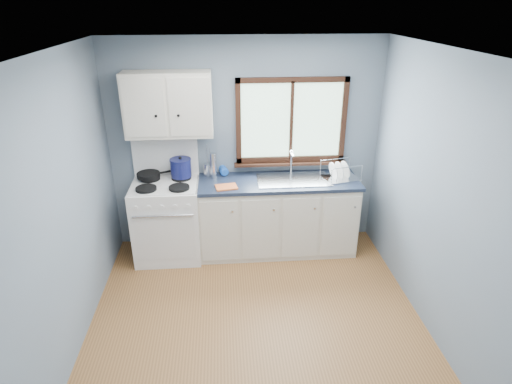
{
  "coord_description": "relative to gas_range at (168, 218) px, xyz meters",
  "views": [
    {
      "loc": [
        -0.27,
        -3.06,
        2.86
      ],
      "look_at": [
        0.05,
        0.9,
        1.05
      ],
      "focal_mm": 30.0,
      "sensor_mm": 36.0,
      "label": 1
    }
  ],
  "objects": [
    {
      "name": "floor",
      "position": [
        0.95,
        -1.47,
        -0.5
      ],
      "size": [
        3.2,
        3.6,
        0.02
      ],
      "primitive_type": "cube",
      "color": "#946234",
      "rests_on": "ground"
    },
    {
      "name": "ceiling",
      "position": [
        0.95,
        -1.47,
        2.02
      ],
      "size": [
        3.2,
        3.6,
        0.02
      ],
      "primitive_type": "cube",
      "color": "white",
      "rests_on": "wall_back"
    },
    {
      "name": "wall_back",
      "position": [
        0.95,
        0.34,
        0.76
      ],
      "size": [
        3.2,
        0.02,
        2.5
      ],
      "primitive_type": "cube",
      "color": "slate",
      "rests_on": "ground"
    },
    {
      "name": "wall_left",
      "position": [
        -0.66,
        -1.47,
        0.76
      ],
      "size": [
        0.02,
        3.6,
        2.5
      ],
      "primitive_type": "cube",
      "color": "slate",
      "rests_on": "ground"
    },
    {
      "name": "wall_right",
      "position": [
        2.56,
        -1.47,
        0.76
      ],
      "size": [
        0.02,
        3.6,
        2.5
      ],
      "primitive_type": "cube",
      "color": "slate",
      "rests_on": "ground"
    },
    {
      "name": "gas_range",
      "position": [
        0.0,
        0.0,
        0.0
      ],
      "size": [
        0.76,
        0.69,
        1.36
      ],
      "color": "white",
      "rests_on": "floor"
    },
    {
      "name": "base_cabinets",
      "position": [
        1.31,
        0.02,
        -0.08
      ],
      "size": [
        1.85,
        0.6,
        0.88
      ],
      "color": "beige",
      "rests_on": "floor"
    },
    {
      "name": "countertop",
      "position": [
        1.31,
        0.02,
        0.41
      ],
      "size": [
        1.89,
        0.64,
        0.04
      ],
      "primitive_type": "cube",
      "color": "black",
      "rests_on": "base_cabinets"
    },
    {
      "name": "sink",
      "position": [
        1.49,
        0.02,
        0.37
      ],
      "size": [
        0.84,
        0.46,
        0.44
      ],
      "color": "silver",
      "rests_on": "countertop"
    },
    {
      "name": "window",
      "position": [
        1.48,
        0.3,
        0.98
      ],
      "size": [
        1.36,
        0.1,
        1.03
      ],
      "color": "#9EC6A8",
      "rests_on": "wall_back"
    },
    {
      "name": "upper_cabinets",
      "position": [
        0.1,
        0.15,
        1.31
      ],
      "size": [
        0.95,
        0.35,
        0.7
      ],
      "color": "beige",
      "rests_on": "wall_back"
    },
    {
      "name": "skillet",
      "position": [
        -0.19,
        0.14,
        0.49
      ],
      "size": [
        0.42,
        0.35,
        0.05
      ],
      "rotation": [
        0.0,
        0.0,
        0.43
      ],
      "color": "black",
      "rests_on": "gas_range"
    },
    {
      "name": "stockpot",
      "position": [
        0.18,
        0.14,
        0.57
      ],
      "size": [
        0.28,
        0.28,
        0.24
      ],
      "rotation": [
        0.0,
        0.0,
        -0.13
      ],
      "color": "#12164A",
      "rests_on": "gas_range"
    },
    {
      "name": "utensil_crock",
      "position": [
        0.5,
        0.24,
        0.51
      ],
      "size": [
        0.16,
        0.16,
        0.38
      ],
      "rotation": [
        0.0,
        0.0,
        -0.41
      ],
      "color": "silver",
      "rests_on": "countertop"
    },
    {
      "name": "thermos",
      "position": [
        0.56,
        0.15,
        0.58
      ],
      "size": [
        0.09,
        0.09,
        0.31
      ],
      "primitive_type": "cylinder",
      "rotation": [
        0.0,
        0.0,
        0.22
      ],
      "color": "silver",
      "rests_on": "countertop"
    },
    {
      "name": "soap_bottle",
      "position": [
        0.69,
        0.18,
        0.56
      ],
      "size": [
        0.12,
        0.12,
        0.26
      ],
      "primitive_type": "imported",
      "rotation": [
        0.0,
        0.0,
        0.19
      ],
      "color": "blue",
      "rests_on": "countertop"
    },
    {
      "name": "dish_towel",
      "position": [
        0.7,
        -0.14,
        0.43
      ],
      "size": [
        0.26,
        0.21,
        0.02
      ],
      "primitive_type": "cube",
      "rotation": [
        0.0,
        0.0,
        0.17
      ],
      "color": "orange",
      "rests_on": "countertop"
    },
    {
      "name": "dish_rack",
      "position": [
        2.03,
        0.02,
        0.48
      ],
      "size": [
        0.46,
        0.39,
        0.21
      ],
      "rotation": [
        0.0,
        0.0,
        0.22
      ],
      "color": "silver",
      "rests_on": "countertop"
    }
  ]
}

